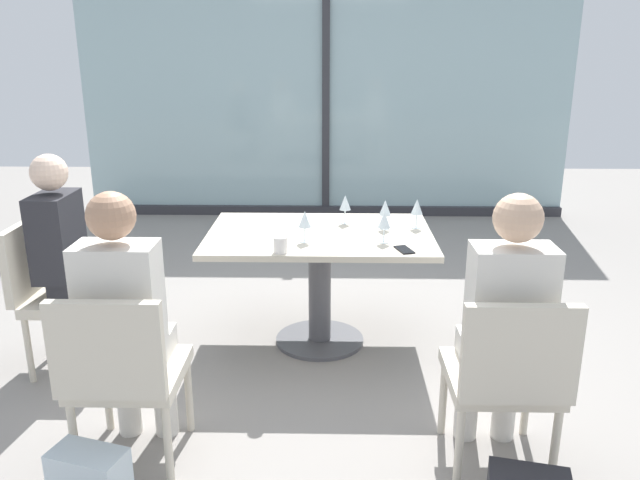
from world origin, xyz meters
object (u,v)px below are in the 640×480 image
object	(u,v)px
person_front_left	(126,315)
chair_front_right	(507,373)
person_front_right	(504,318)
dining_table_main	(320,259)
wine_glass_3	(385,208)
chair_front_left	(122,369)
wine_glass_4	(417,207)
wine_glass_0	(384,220)
person_side_end	(70,253)
cell_phone_on_table	(404,250)
wine_glass_2	(305,220)
coffee_cup	(280,245)
wine_glass_1	(345,203)
chair_side_end	(55,287)

from	to	relation	value
person_front_left	chair_front_right	bearing A→B (deg)	-3.83
person_front_left	person_front_right	bearing A→B (deg)	0.00
dining_table_main	wine_glass_3	size ratio (longest dim) A/B	7.35
chair_front_left	wine_glass_4	bearing A→B (deg)	44.53
wine_glass_0	person_side_end	bearing A→B (deg)	-175.54
cell_phone_on_table	person_side_end	bearing A→B (deg)	162.34
wine_glass_2	coffee_cup	size ratio (longest dim) A/B	2.06
person_front_right	person_front_left	world-z (taller)	same
person_front_right	wine_glass_1	xyz separation A→B (m)	(-0.66, 1.38, 0.16)
chair_front_left	wine_glass_4	size ratio (longest dim) A/B	4.70
dining_table_main	wine_glass_4	xyz separation A→B (m)	(0.60, 0.11, 0.31)
person_front_left	chair_front_left	bearing A→B (deg)	-90.00
chair_front_right	wine_glass_1	bearing A→B (deg)	113.87
chair_side_end	coffee_cup	size ratio (longest dim) A/B	9.67
person_front_left	wine_glass_2	world-z (taller)	person_front_left
chair_front_right	wine_glass_2	xyz separation A→B (m)	(-0.90, 1.09, 0.37)
person_front_right	person_front_left	xyz separation A→B (m)	(-1.63, 0.00, 0.00)
chair_front_right	person_front_left	xyz separation A→B (m)	(-1.63, 0.11, 0.20)
chair_front_right	chair_front_left	size ratio (longest dim) A/B	1.00
chair_front_left	person_front_right	xyz separation A→B (m)	(1.63, 0.11, 0.20)
chair_front_left	person_front_left	bearing A→B (deg)	90.00
chair_front_right	wine_glass_2	size ratio (longest dim) A/B	4.70
chair_front_right	chair_side_end	size ratio (longest dim) A/B	1.00
person_front_left	wine_glass_3	world-z (taller)	person_front_left
chair_side_end	cell_phone_on_table	size ratio (longest dim) A/B	6.04
chair_front_right	wine_glass_2	world-z (taller)	wine_glass_2
wine_glass_3	wine_glass_4	distance (m)	0.20
chair_side_end	wine_glass_0	distance (m)	1.92
coffee_cup	cell_phone_on_table	distance (m)	0.69
person_front_left	wine_glass_2	size ratio (longest dim) A/B	6.81
chair_front_right	chair_side_end	world-z (taller)	same
chair_front_right	person_front_left	world-z (taller)	person_front_left
chair_side_end	dining_table_main	bearing A→B (deg)	12.64
wine_glass_2	coffee_cup	bearing A→B (deg)	-122.41
wine_glass_0	cell_phone_on_table	world-z (taller)	wine_glass_0
chair_front_left	person_front_left	xyz separation A→B (m)	(0.00, 0.11, 0.20)
wine_glass_1	chair_front_left	bearing A→B (deg)	-123.17
person_front_right	wine_glass_4	distance (m)	1.31
chair_front_right	chair_side_end	distance (m)	2.51
cell_phone_on_table	chair_side_end	bearing A→B (deg)	162.35
wine_glass_3	coffee_cup	xyz separation A→B (m)	(-0.61, -0.48, -0.09)
dining_table_main	coffee_cup	size ratio (longest dim) A/B	15.11
person_front_right	wine_glass_0	size ratio (longest dim) A/B	6.81
wine_glass_1	wine_glass_3	world-z (taller)	same
wine_glass_1	dining_table_main	bearing A→B (deg)	-127.46
cell_phone_on_table	wine_glass_3	bearing A→B (deg)	82.74
person_front_right	wine_glass_1	world-z (taller)	person_front_right
person_front_left	wine_glass_0	distance (m)	1.55
chair_front_left	wine_glass_0	world-z (taller)	wine_glass_0
chair_front_right	person_front_right	distance (m)	0.23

